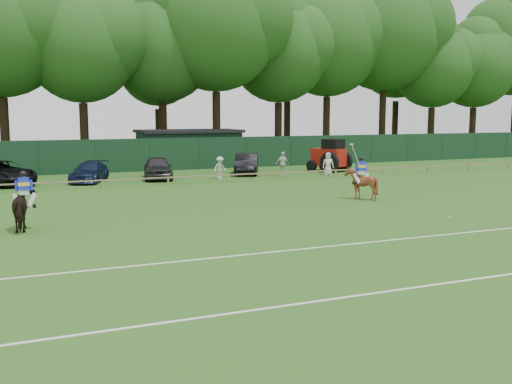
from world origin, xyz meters
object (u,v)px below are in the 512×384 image
horse_dark (25,208)px  spectator_mid (282,164)px  suv_black (3,173)px  hatch_grey (158,168)px  tractor (330,156)px  utility_shed (189,148)px  estate_black (247,164)px  spectator_right (328,164)px  spectator_left (220,168)px  sedan_navy (89,172)px  polo_ball (450,218)px  horse_chestnut (361,183)px

horse_dark → spectator_mid: 22.22m
horse_dark → suv_black: bearing=-86.1°
hatch_grey → horse_dark: bearing=-108.6°
hatch_grey → tractor: bearing=11.6°
suv_black → tractor: tractor is taller
utility_shed → tractor: utility_shed is taller
estate_black → spectator_mid: size_ratio=2.68×
hatch_grey → spectator_right: bearing=0.6°
spectator_right → spectator_left: bearing=-166.8°
sedan_navy → spectator_mid: bearing=15.4°
polo_ball → utility_shed: size_ratio=0.01×
suv_black → polo_ball: bearing=-74.3°
spectator_left → tractor: (9.45, 1.55, 0.41)m
utility_shed → spectator_right: bearing=-57.4°
estate_black → polo_ball: estate_black is taller
horse_dark → spectator_right: 24.48m
suv_black → tractor: bearing=-26.0°
horse_chestnut → spectator_mid: 11.86m
suv_black → sedan_navy: bearing=-29.6°
spectator_right → tractor: (1.52, 2.29, 0.35)m
horse_chestnut → sedan_navy: horse_chestnut is taller
spectator_mid → tractor: size_ratio=0.50×
horse_chestnut → utility_shed: 22.18m
horse_chestnut → estate_black: horse_chestnut is taller
hatch_grey → spectator_left: (3.86, -1.57, -0.01)m
sedan_navy → spectator_left: 8.49m
sedan_navy → spectator_left: size_ratio=2.90×
suv_black → polo_ball: suv_black is taller
sedan_navy → polo_ball: 23.23m
sedan_navy → estate_black: size_ratio=0.95×
spectator_left → spectator_mid: size_ratio=0.88×
estate_black → utility_shed: (-1.95, 7.91, 0.78)m
horse_dark → utility_shed: utility_shed is taller
estate_black → utility_shed: 8.18m
horse_dark → spectator_right: (20.74, 13.01, -0.05)m
spectator_right → tractor: tractor is taller
spectator_right → hatch_grey: bearing=-172.6°
hatch_grey → spectator_right: 12.02m
estate_black → spectator_mid: (1.78, -2.31, 0.10)m
spectator_mid → hatch_grey: bearing=170.2°
tractor → estate_black: bearing=150.3°
spectator_right → utility_shed: size_ratio=0.19×
sedan_navy → utility_shed: utility_shed is taller
suv_black → spectator_left: bearing=-33.5°
spectator_mid → spectator_right: spectator_mid is taller
sedan_navy → tractor: 17.79m
hatch_grey → polo_ball: hatch_grey is taller
polo_ball → tractor: tractor is taller
suv_black → hatch_grey: size_ratio=1.18×
horse_dark → utility_shed: size_ratio=0.24×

